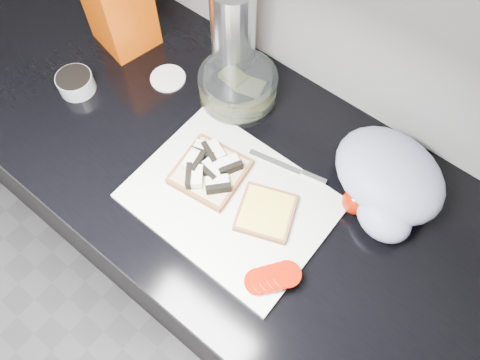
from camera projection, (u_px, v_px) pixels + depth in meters
name	position (u px, v px, depth m)	size (l,w,h in m)	color
base_cabinet	(218.00, 229.00, 1.45)	(3.50, 0.60, 0.86)	black
countertop	(210.00, 152.00, 1.05)	(3.50, 0.64, 0.04)	black
cutting_board	(231.00, 200.00, 0.97)	(0.40, 0.30, 0.01)	silver
bread_left	(210.00, 170.00, 0.98)	(0.16, 0.16, 0.04)	beige
bread_right	(266.00, 213.00, 0.94)	(0.15, 0.15, 0.02)	beige
tomato_slices	(273.00, 278.00, 0.87)	(0.11, 0.11, 0.02)	#9A1603
knife	(297.00, 171.00, 0.99)	(0.18, 0.05, 0.01)	silver
seed_tub	(75.00, 82.00, 1.09)	(0.09, 0.09, 0.04)	#A1A6A6
tub_lid	(168.00, 78.00, 1.13)	(0.09, 0.09, 0.01)	white
glass_bowl	(238.00, 87.00, 1.07)	(0.18, 0.18, 0.07)	silver
bread_bag	(119.00, 6.00, 1.10)	(0.13, 0.12, 0.21)	#FE4D04
steel_canister	(233.00, 33.00, 1.04)	(0.10, 0.10, 0.24)	silver
grocery_bag	(388.00, 180.00, 0.94)	(0.28, 0.26, 0.11)	#9AA3BE
whole_tomatoes	(355.00, 202.00, 0.94)	(0.05, 0.05, 0.05)	#9A1603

